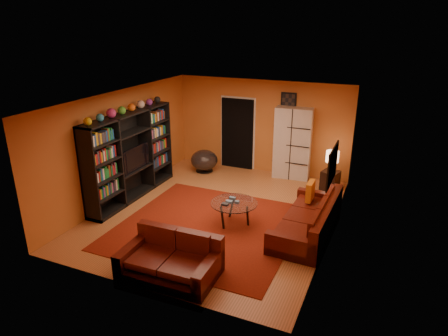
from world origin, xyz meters
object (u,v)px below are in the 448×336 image
at_px(loveseat, 172,258).
at_px(tv, 132,158).
at_px(bowl_chair, 204,160).
at_px(entertainment_unit, 131,156).
at_px(storage_cabinet, 293,143).
at_px(sofa, 311,221).
at_px(table_lamp, 332,157).
at_px(side_table, 330,180).
at_px(coffee_table, 234,205).

bearing_deg(loveseat, tv, 44.16).
bearing_deg(bowl_chair, entertainment_unit, -110.60).
bearing_deg(storage_cabinet, entertainment_unit, -143.75).
bearing_deg(sofa, entertainment_unit, -179.30).
bearing_deg(loveseat, table_lamp, -23.06).
height_order(tv, loveseat, tv).
relative_size(entertainment_unit, storage_cabinet, 1.53).
relative_size(loveseat, bowl_chair, 2.15).
relative_size(tv, loveseat, 0.60).
height_order(bowl_chair, side_table, bowl_chair).
height_order(coffee_table, storage_cabinet, storage_cabinet).
bearing_deg(entertainment_unit, loveseat, -43.73).
height_order(tv, table_lamp, tv).
bearing_deg(table_lamp, sofa, -89.32).
xyz_separation_m(entertainment_unit, side_table, (4.39, 2.35, -0.80)).
distance_m(tv, bowl_chair, 2.49).
height_order(loveseat, coffee_table, loveseat).
relative_size(loveseat, side_table, 3.32).
distance_m(side_table, table_lamp, 0.63).
xyz_separation_m(coffee_table, table_lamp, (1.56, 2.71, 0.43)).
distance_m(bowl_chair, side_table, 3.55).
relative_size(entertainment_unit, sofa, 1.24).
bearing_deg(side_table, table_lamp, 0.00).
xyz_separation_m(tv, storage_cabinet, (3.20, 2.81, -0.03)).
height_order(coffee_table, side_table, coffee_table).
distance_m(storage_cabinet, bowl_chair, 2.55).
relative_size(coffee_table, side_table, 1.99).
relative_size(sofa, coffee_table, 2.44).
distance_m(bowl_chair, table_lamp, 3.59).
bearing_deg(table_lamp, storage_cabinet, 158.46).
bearing_deg(tv, table_lamp, -61.43).
bearing_deg(table_lamp, bowl_chair, -178.31).
bearing_deg(table_lamp, loveseat, -111.39).
distance_m(coffee_table, table_lamp, 3.16).
height_order(entertainment_unit, side_table, entertainment_unit).
height_order(entertainment_unit, table_lamp, entertainment_unit).
bearing_deg(table_lamp, tv, -151.43).
bearing_deg(storage_cabinet, side_table, -26.05).
distance_m(entertainment_unit, side_table, 5.04).
xyz_separation_m(loveseat, coffee_table, (0.31, 2.05, 0.17)).
bearing_deg(tv, coffee_table, -97.23).
xyz_separation_m(sofa, table_lamp, (-0.03, 2.44, 0.60)).
bearing_deg(storage_cabinet, bowl_chair, -171.53).
bearing_deg(side_table, tv, -151.43).
relative_size(sofa, storage_cabinet, 1.24).
relative_size(tv, storage_cabinet, 0.51).
bearing_deg(tv, entertainment_unit, 77.20).
relative_size(coffee_table, bowl_chair, 1.29).
height_order(storage_cabinet, bowl_chair, storage_cabinet).
relative_size(tv, table_lamp, 1.85).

